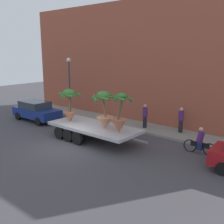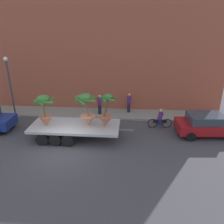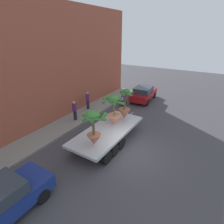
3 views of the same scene
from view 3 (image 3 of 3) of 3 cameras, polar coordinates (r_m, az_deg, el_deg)
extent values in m
plane|color=#423F44|center=(11.78, 5.23, -12.71)|extent=(60.00, 60.00, 0.00)
cube|color=gray|center=(14.96, -16.17, -4.65)|extent=(24.00, 2.20, 0.15)
cube|color=#9E4C38|center=(14.77, -22.91, 13.00)|extent=(24.00, 1.20, 9.30)
cube|color=#B7BABF|center=(12.28, -1.32, -5.94)|extent=(6.05, 2.57, 0.18)
cylinder|color=black|center=(11.91, -11.35, -10.32)|extent=(0.80, 0.23, 0.80)
cylinder|color=black|center=(10.68, -1.65, -14.35)|extent=(0.80, 0.23, 0.80)
cylinder|color=black|center=(12.42, -8.71, -8.52)|extent=(0.80, 0.23, 0.80)
cylinder|color=black|center=(11.25, 0.77, -12.07)|extent=(0.80, 0.23, 0.80)
cylinder|color=black|center=(12.96, -6.30, -6.84)|extent=(0.80, 0.23, 0.80)
cylinder|color=black|center=(11.85, 2.92, -10.01)|extent=(0.80, 0.23, 0.80)
cube|color=slate|center=(15.07, 6.01, -0.69)|extent=(1.00, 0.11, 0.10)
cone|color=#B26647|center=(10.61, -5.75, -8.74)|extent=(0.84, 0.84, 0.66)
cylinder|color=brown|center=(10.12, -6.00, -4.22)|extent=(0.18, 0.16, 1.25)
ellipsoid|color=#428438|center=(9.83, -6.18, -1.04)|extent=(0.82, 0.82, 0.51)
cone|color=#428438|center=(10.23, -4.80, -0.19)|extent=(0.33, 1.02, 0.40)
cone|color=#428438|center=(10.28, -6.94, -0.17)|extent=(0.93, 0.76, 0.40)
cone|color=#428438|center=(9.93, -8.65, -1.21)|extent=(0.88, 0.60, 0.39)
cone|color=#428438|center=(9.58, -7.87, -2.16)|extent=(0.28, 0.89, 0.39)
cone|color=#428438|center=(9.45, -4.70, -2.40)|extent=(1.03, 0.61, 0.43)
cone|color=#428438|center=(9.70, -2.88, -1.49)|extent=(1.17, 0.61, 0.38)
cone|color=tan|center=(12.76, 0.73, -2.47)|extent=(1.05, 1.05, 0.70)
cylinder|color=brown|center=(12.29, 0.61, 1.55)|extent=(0.33, 0.12, 1.29)
ellipsoid|color=#428438|center=(12.01, 0.47, 4.29)|extent=(0.82, 0.82, 0.51)
cone|color=#428438|center=(12.41, 1.66, 4.79)|extent=(0.22, 0.98, 0.35)
cone|color=#428438|center=(12.48, -0.56, 4.87)|extent=(1.01, 0.78, 0.42)
cone|color=#428438|center=(12.14, -2.20, 4.32)|extent=(1.17, 0.58, 0.41)
cone|color=#428438|center=(11.67, -0.85, 3.38)|extent=(0.26, 0.97, 0.46)
cone|color=#428438|center=(11.58, 1.59, 3.14)|extent=(1.00, 0.77, 0.56)
cone|color=#428438|center=(11.95, 3.02, 3.97)|extent=(1.09, 0.59, 0.40)
cone|color=#B26647|center=(13.61, 3.96, -0.56)|extent=(0.93, 0.93, 0.77)
cylinder|color=brown|center=(13.28, 4.29, 3.78)|extent=(0.46, 0.15, 1.36)
ellipsoid|color=#387A33|center=(13.14, 4.58, 6.68)|extent=(0.57, 0.57, 0.35)
cone|color=#387A33|center=(13.51, 5.22, 6.77)|extent=(0.26, 0.81, 0.51)
cone|color=#387A33|center=(13.37, 3.73, 6.79)|extent=(0.66, 0.42, 0.35)
cone|color=#387A33|center=(13.04, 3.06, 6.35)|extent=(0.66, 0.68, 0.38)
cone|color=#387A33|center=(12.86, 4.69, 5.88)|extent=(0.53, 0.67, 0.45)
cone|color=#387A33|center=(13.05, 6.11, 6.25)|extent=(0.78, 0.32, 0.39)
torus|color=black|center=(18.61, 4.18, 3.01)|extent=(0.74, 0.10, 0.74)
torus|color=black|center=(17.68, 2.71, 1.87)|extent=(0.74, 0.10, 0.74)
cube|color=black|center=(18.08, 3.48, 2.98)|extent=(1.04, 0.12, 0.28)
cylinder|color=#51236B|center=(17.92, 3.52, 4.32)|extent=(0.46, 0.36, 0.65)
sphere|color=tan|center=(17.78, 3.55, 5.60)|extent=(0.24, 0.24, 0.24)
cube|color=navy|center=(18.11, 3.47, 2.75)|extent=(0.29, 0.26, 0.44)
cube|color=maroon|center=(20.38, 10.11, 5.58)|extent=(4.37, 2.14, 0.70)
cube|color=#2D3842|center=(20.00, 10.05, 7.12)|extent=(2.45, 1.83, 0.56)
cylinder|color=black|center=(22.00, 9.00, 6.09)|extent=(0.65, 0.24, 0.64)
cylinder|color=black|center=(21.53, 13.45, 5.32)|extent=(0.65, 0.24, 0.64)
cylinder|color=black|center=(19.53, 6.30, 3.90)|extent=(0.65, 0.24, 0.64)
cylinder|color=black|center=(19.01, 11.24, 2.99)|extent=(0.65, 0.24, 0.64)
cylinder|color=black|center=(10.50, -27.40, -19.02)|extent=(0.64, 0.20, 0.64)
cylinder|color=black|center=(9.38, -21.22, -23.86)|extent=(0.64, 0.20, 0.64)
cylinder|color=black|center=(17.56, -7.70, 2.33)|extent=(0.28, 0.28, 0.85)
cylinder|color=#51236B|center=(17.30, -7.84, 4.59)|extent=(0.36, 0.36, 0.62)
sphere|color=tan|center=(17.16, -7.92, 5.94)|extent=(0.24, 0.24, 0.24)
cylinder|color=black|center=(15.51, -11.74, -1.02)|extent=(0.28, 0.28, 0.85)
cylinder|color=#51236B|center=(15.22, -11.97, 1.48)|extent=(0.36, 0.36, 0.62)
sphere|color=tan|center=(15.06, -12.11, 2.99)|extent=(0.24, 0.24, 0.24)
camera|label=1|loc=(20.95, 49.28, 11.93)|focal=43.00mm
camera|label=2|loc=(14.62, 65.75, 12.38)|focal=35.51mm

